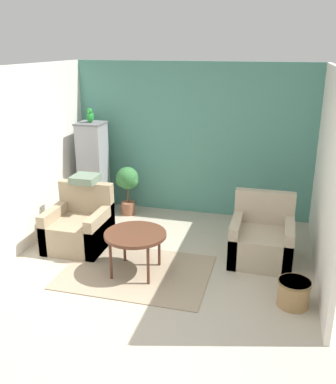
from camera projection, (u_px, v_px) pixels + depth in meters
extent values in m
plane|color=#B2A893|center=(131.00, 315.00, 4.51)|extent=(20.00, 20.00, 0.00)
cube|color=#4C897A|center=(193.00, 140.00, 6.92)|extent=(3.96, 0.06, 2.46)
cube|color=silver|center=(33.00, 155.00, 5.97)|extent=(0.06, 3.05, 2.46)
cube|color=silver|center=(328.00, 176.00, 5.03)|extent=(0.06, 3.05, 2.46)
cube|color=gray|center=(136.00, 272.00, 5.34)|extent=(1.81, 1.30, 0.01)
cylinder|color=#512D1E|center=(135.00, 234.00, 5.17)|extent=(0.76, 0.76, 0.04)
cylinder|color=#512D1E|center=(111.00, 261.00, 5.10)|extent=(0.04, 0.04, 0.50)
cylinder|color=#512D1E|center=(148.00, 266.00, 4.99)|extent=(0.04, 0.04, 0.50)
cylinder|color=#512D1E|center=(124.00, 244.00, 5.53)|extent=(0.04, 0.04, 0.50)
cylinder|color=#512D1E|center=(159.00, 248.00, 5.42)|extent=(0.04, 0.04, 0.50)
cube|color=#9E896B|center=(78.00, 234.00, 5.94)|extent=(0.79, 0.79, 0.41)
cube|color=#9E896B|center=(86.00, 197.00, 6.10)|extent=(0.79, 0.14, 0.45)
cube|color=#9E896B|center=(56.00, 226.00, 6.00)|extent=(0.12, 0.79, 0.57)
cube|color=#9E896B|center=(100.00, 231.00, 5.84)|extent=(0.12, 0.79, 0.57)
cube|color=tan|center=(261.00, 246.00, 5.58)|extent=(0.79, 0.79, 0.41)
cube|color=tan|center=(265.00, 207.00, 5.73)|extent=(0.79, 0.14, 0.45)
cube|color=tan|center=(236.00, 238.00, 5.63)|extent=(0.12, 0.79, 0.57)
cube|color=tan|center=(288.00, 244.00, 5.47)|extent=(0.12, 0.79, 0.57)
cube|color=slate|center=(96.00, 210.00, 7.25)|extent=(0.49, 0.49, 0.08)
cube|color=#939399|center=(93.00, 167.00, 7.00)|extent=(0.40, 0.40, 1.41)
cube|color=slate|center=(91.00, 123.00, 6.76)|extent=(0.42, 0.42, 0.03)
ellipsoid|color=#1E842D|center=(90.00, 117.00, 6.73)|extent=(0.11, 0.13, 0.17)
sphere|color=#1E842D|center=(89.00, 111.00, 6.68)|extent=(0.09, 0.09, 0.09)
cone|color=gold|center=(88.00, 112.00, 6.65)|extent=(0.04, 0.04, 0.04)
cone|color=#1E842D|center=(92.00, 118.00, 6.79)|extent=(0.05, 0.11, 0.15)
cylinder|color=brown|center=(128.00, 208.00, 7.15)|extent=(0.24, 0.24, 0.21)
cylinder|color=brown|center=(128.00, 194.00, 7.07)|extent=(0.03, 0.03, 0.29)
sphere|color=#337038|center=(127.00, 178.00, 6.98)|extent=(0.37, 0.37, 0.37)
sphere|color=#337038|center=(122.00, 181.00, 7.06)|extent=(0.22, 0.22, 0.22)
sphere|color=#337038|center=(132.00, 182.00, 6.95)|extent=(0.20, 0.20, 0.20)
cylinder|color=#A37F51|center=(294.00, 293.00, 4.62)|extent=(0.34, 0.34, 0.30)
cylinder|color=brown|center=(295.00, 282.00, 4.58)|extent=(0.36, 0.36, 0.02)
cube|color=slate|center=(85.00, 179.00, 6.01)|extent=(0.35, 0.35, 0.10)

